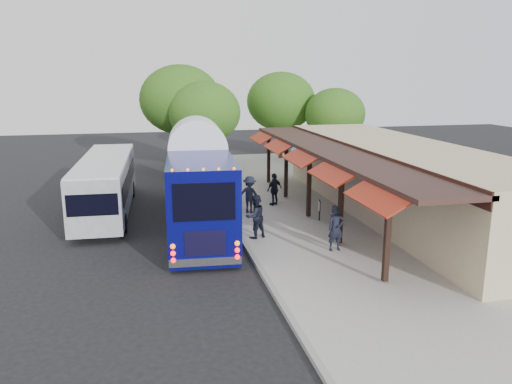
{
  "coord_description": "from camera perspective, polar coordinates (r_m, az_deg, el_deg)",
  "views": [
    {
      "loc": [
        -3.76,
        -18.16,
        6.9
      ],
      "look_at": [
        0.95,
        2.99,
        1.8
      ],
      "focal_mm": 35.0,
      "sensor_mm": 36.0,
      "label": 1
    }
  ],
  "objects": [
    {
      "name": "city_bus",
      "position": [
        26.46,
        -16.77,
        1.04
      ],
      "size": [
        2.65,
        10.62,
        2.83
      ],
      "rotation": [
        0.0,
        0.0,
        -0.03
      ],
      "color": "gray",
      "rests_on": "ground"
    },
    {
      "name": "tree_right",
      "position": [
        39.43,
        9.01,
        8.81
      ],
      "size": [
        4.65,
        4.65,
        5.95
      ],
      "color": "#382314",
      "rests_on": "ground"
    },
    {
      "name": "curb",
      "position": [
        23.49,
        -2.69,
        -3.66
      ],
      "size": [
        0.2,
        40.0,
        0.16
      ],
      "primitive_type": "cube",
      "color": "gray",
      "rests_on": "ground"
    },
    {
      "name": "tree_left",
      "position": [
        35.56,
        -5.92,
        9.04
      ],
      "size": [
        5.09,
        5.09,
        6.51
      ],
      "color": "#382314",
      "rests_on": "ground"
    },
    {
      "name": "station_shelter",
      "position": [
        25.77,
        15.84,
        1.43
      ],
      "size": [
        8.15,
        20.0,
        3.6
      ],
      "color": "tan",
      "rests_on": "ground"
    },
    {
      "name": "ped_b",
      "position": [
        21.01,
        -0.09,
        -2.81
      ],
      "size": [
        1.1,
        0.98,
        1.87
      ],
      "primitive_type": "imported",
      "rotation": [
        0.0,
        0.0,
        3.5
      ],
      "color": "black",
      "rests_on": "sidewalk"
    },
    {
      "name": "ped_a",
      "position": [
        19.78,
        9.11,
        -4.1
      ],
      "size": [
        0.7,
        0.49,
        1.82
      ],
      "primitive_type": "imported",
      "rotation": [
        0.0,
        0.0,
        0.09
      ],
      "color": "black",
      "rests_on": "sidewalk"
    },
    {
      "name": "sidewalk",
      "position": [
        24.78,
        8.67,
        -2.9
      ],
      "size": [
        10.0,
        40.0,
        0.15
      ],
      "primitive_type": "cube",
      "color": "#9E9B93",
      "rests_on": "ground"
    },
    {
      "name": "ground",
      "position": [
        19.78,
        -0.81,
        -7.17
      ],
      "size": [
        90.0,
        90.0,
        0.0
      ],
      "primitive_type": "plane",
      "color": "black",
      "rests_on": "ground"
    },
    {
      "name": "coach_bus",
      "position": [
        23.38,
        -6.63,
        1.4
      ],
      "size": [
        3.5,
        12.57,
        3.98
      ],
      "rotation": [
        0.0,
        0.0,
        -0.07
      ],
      "color": "#08095E",
      "rests_on": "ground"
    },
    {
      "name": "sign_board",
      "position": [
        23.76,
        7.27,
        -1.71
      ],
      "size": [
        0.14,
        0.44,
        0.98
      ],
      "rotation": [
        0.0,
        0.0,
        -0.22
      ],
      "color": "black",
      "rests_on": "sidewalk"
    },
    {
      "name": "ped_c",
      "position": [
        26.35,
        2.12,
        0.32
      ],
      "size": [
        1.08,
        0.87,
        1.72
      ],
      "primitive_type": "imported",
      "rotation": [
        0.0,
        0.0,
        3.66
      ],
      "color": "black",
      "rests_on": "sidewalk"
    },
    {
      "name": "ped_d",
      "position": [
        24.85,
        -0.73,
        -0.3
      ],
      "size": [
        1.39,
        1.23,
        1.86
      ],
      "primitive_type": "imported",
      "rotation": [
        0.0,
        0.0,
        2.58
      ],
      "color": "black",
      "rests_on": "sidewalk"
    },
    {
      "name": "tree_mid",
      "position": [
        41.34,
        2.88,
        10.29
      ],
      "size": [
        5.6,
        5.6,
        7.17
      ],
      "color": "#382314",
      "rests_on": "ground"
    },
    {
      "name": "tree_far",
      "position": [
        37.73,
        -8.61,
        10.39
      ],
      "size": [
        5.99,
        5.99,
        7.67
      ],
      "color": "#382314",
      "rests_on": "ground"
    }
  ]
}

